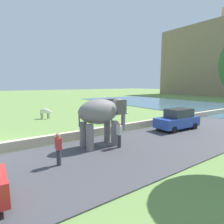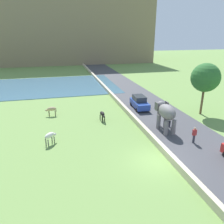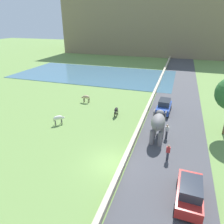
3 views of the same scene
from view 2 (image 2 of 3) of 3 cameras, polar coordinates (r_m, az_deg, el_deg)
ground_plane at (r=18.74m, az=11.45°, el=-12.52°), size 220.00×220.00×0.00m
road_surface at (r=37.59m, az=5.49°, el=4.55°), size 7.00×120.00×0.06m
barrier_wall at (r=34.59m, az=0.64°, el=3.77°), size 0.40×110.00×0.62m
lake at (r=45.85m, az=-22.33°, el=5.96°), size 36.00×18.00×0.08m
hill_distant at (r=86.50m, az=-14.21°, el=20.40°), size 64.00×28.00×23.03m
elephant at (r=23.59m, az=13.84°, el=-0.23°), size 1.41×3.47×2.99m
person_beside_elephant at (r=24.95m, az=14.86°, el=-2.07°), size 0.36×0.22×1.63m
person_trailing at (r=22.13m, az=20.64°, el=-5.62°), size 0.36×0.22×1.63m
car_blue at (r=30.45m, az=7.16°, el=2.50°), size 1.93×4.07×1.80m
cow_white at (r=21.45m, az=-15.85°, el=-5.98°), size 1.21×1.22×1.15m
cow_tan at (r=28.67m, az=-15.51°, el=0.67°), size 1.39×0.47×1.15m
cow_black at (r=25.96m, az=-2.52°, el=-0.61°), size 0.56×1.41×1.15m
tree_near at (r=29.56m, az=23.19°, el=8.21°), size 3.54×3.54×6.53m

